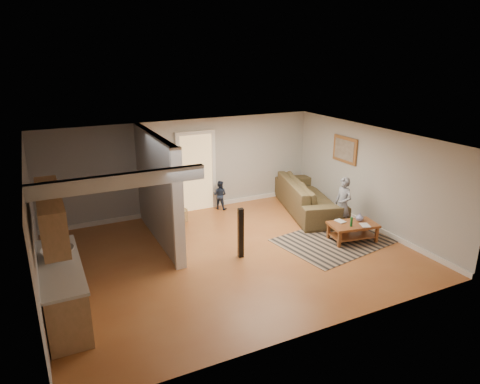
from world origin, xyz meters
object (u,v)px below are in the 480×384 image
(toddler, at_px, (220,209))
(coffee_table, at_px, (353,227))
(speaker_right, at_px, (159,207))
(tv_console, at_px, (166,207))
(sofa, at_px, (308,211))
(toy_basket, at_px, (179,215))
(speaker_left, at_px, (241,233))
(child, at_px, (341,229))

(toddler, bearing_deg, coffee_table, 165.05)
(speaker_right, bearing_deg, tv_console, -96.55)
(sofa, xyz_separation_m, toy_basket, (-3.40, 0.88, 0.16))
(tv_console, bearing_deg, toddler, 38.52)
(speaker_left, relative_size, toy_basket, 2.48)
(speaker_left, height_order, speaker_right, speaker_right)
(coffee_table, distance_m, speaker_right, 4.65)
(tv_console, xyz_separation_m, toy_basket, (0.52, 0.68, -0.53))
(toy_basket, height_order, child, child)
(coffee_table, height_order, child, child)
(toy_basket, xyz_separation_m, toddler, (1.30, 0.34, -0.16))
(speaker_right, xyz_separation_m, child, (4.00, -2.02, -0.55))
(speaker_left, relative_size, toddler, 1.35)
(child, bearing_deg, toddler, -148.48)
(coffee_table, xyz_separation_m, speaker_right, (-3.82, 2.66, 0.22))
(coffee_table, relative_size, toddler, 1.43)
(child, height_order, toddler, child)
(coffee_table, relative_size, toy_basket, 2.64)
(tv_console, height_order, speaker_left, speaker_left)
(speaker_right, relative_size, child, 0.83)
(speaker_right, bearing_deg, coffee_table, -49.90)
(speaker_left, relative_size, child, 0.83)
(speaker_right, bearing_deg, sofa, -23.73)
(toy_basket, relative_size, toddler, 0.54)
(speaker_right, xyz_separation_m, toy_basket, (0.59, 0.27, -0.39))
(coffee_table, bearing_deg, toy_basket, 137.85)
(coffee_table, distance_m, speaker_left, 2.74)
(sofa, bearing_deg, toddler, 76.05)
(coffee_table, height_order, speaker_right, speaker_right)
(toy_basket, distance_m, toddler, 1.35)
(sofa, distance_m, coffee_table, 2.08)
(toddler, bearing_deg, child, 173.22)
(toddler, bearing_deg, tv_console, 73.73)
(sofa, bearing_deg, coffee_table, -168.72)
(child, bearing_deg, coffee_table, -23.52)
(tv_console, bearing_deg, speaker_right, 107.70)
(coffee_table, distance_m, toy_basket, 4.36)
(speaker_right, height_order, toy_basket, speaker_right)
(coffee_table, xyz_separation_m, toy_basket, (-3.23, 2.93, -0.17))
(coffee_table, bearing_deg, speaker_left, 171.85)
(sofa, bearing_deg, child, -163.43)
(speaker_left, xyz_separation_m, speaker_right, (-1.11, 2.27, 0.00))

